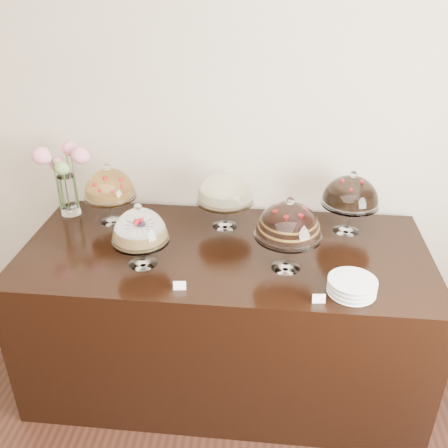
# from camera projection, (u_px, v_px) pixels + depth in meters

# --- Properties ---
(wall_back) EXTENTS (5.00, 0.04, 3.00)m
(wall_back) POSITION_uv_depth(u_px,v_px,m) (180.00, 110.00, 2.93)
(wall_back) COLOR #BFB29A
(wall_back) RESTS_ON ground
(display_counter) EXTENTS (2.20, 1.00, 0.90)m
(display_counter) POSITION_uv_depth(u_px,v_px,m) (225.00, 314.00, 2.92)
(display_counter) COLOR black
(display_counter) RESTS_ON ground
(cake_stand_sugar_sponge) EXTENTS (0.29, 0.29, 0.34)m
(cake_stand_sugar_sponge) POSITION_uv_depth(u_px,v_px,m) (140.00, 228.00, 2.48)
(cake_stand_sugar_sponge) COLOR white
(cake_stand_sugar_sponge) RESTS_ON display_counter
(cake_stand_choco_layer) EXTENTS (0.33, 0.33, 0.40)m
(cake_stand_choco_layer) POSITION_uv_depth(u_px,v_px,m) (289.00, 223.00, 2.42)
(cake_stand_choco_layer) COLOR white
(cake_stand_choco_layer) RESTS_ON display_counter
(cake_stand_cheesecake) EXTENTS (0.33, 0.33, 0.36)m
(cake_stand_cheesecake) POSITION_uv_depth(u_px,v_px,m) (225.00, 190.00, 2.83)
(cake_stand_cheesecake) COLOR white
(cake_stand_cheesecake) RESTS_ON display_counter
(cake_stand_dark_choco) EXTENTS (0.32, 0.32, 0.37)m
(cake_stand_dark_choco) POSITION_uv_depth(u_px,v_px,m) (351.00, 193.00, 2.77)
(cake_stand_dark_choco) COLOR white
(cake_stand_dark_choco) RESTS_ON display_counter
(cake_stand_fruit_tart) EXTENTS (0.30, 0.30, 0.37)m
(cake_stand_fruit_tart) POSITION_uv_depth(u_px,v_px,m) (109.00, 186.00, 2.88)
(cake_stand_fruit_tart) COLOR white
(cake_stand_fruit_tart) RESTS_ON display_counter
(flower_vase) EXTENTS (0.30, 0.23, 0.45)m
(flower_vase) POSITION_uv_depth(u_px,v_px,m) (64.00, 173.00, 2.95)
(flower_vase) COLOR white
(flower_vase) RESTS_ON display_counter
(plate_stack) EXTENTS (0.22, 0.22, 0.07)m
(plate_stack) POSITION_uv_depth(u_px,v_px,m) (352.00, 286.00, 2.34)
(plate_stack) COLOR white
(plate_stack) RESTS_ON display_counter
(price_card_left) EXTENTS (0.06, 0.02, 0.04)m
(price_card_left) POSITION_uv_depth(u_px,v_px,m) (180.00, 286.00, 2.37)
(price_card_left) COLOR white
(price_card_left) RESTS_ON display_counter
(price_card_right) EXTENTS (0.06, 0.02, 0.04)m
(price_card_right) POSITION_uv_depth(u_px,v_px,m) (319.00, 299.00, 2.28)
(price_card_right) COLOR white
(price_card_right) RESTS_ON display_counter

